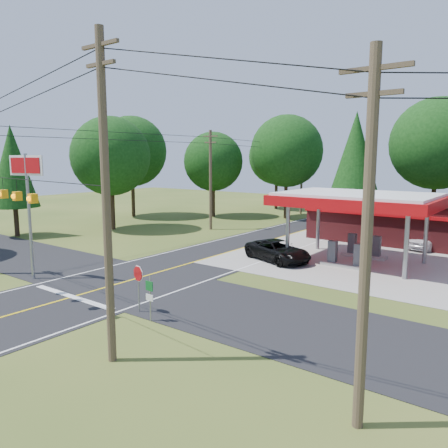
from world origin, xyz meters
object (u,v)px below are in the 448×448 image
Objects in this scene: sedan_car at (428,239)px; big_stop_sign at (27,185)px; gas_canopy at (357,202)px; suv_car at (278,251)px; octagonal_stop_sign at (138,278)px.

big_stop_sign is (-17.00, -23.93, 4.87)m from sedan_car.
suv_car is (-4.50, -3.00, -3.53)m from gas_canopy.
suv_car is at bearing 90.00° from octagonal_stop_sign.
gas_canopy reaches higher than sedan_car.
octagonal_stop_sign is at bearing -105.70° from gas_canopy.
sedan_car is at bearing -13.62° from suv_car.
big_stop_sign is (-14.00, -15.93, 1.39)m from gas_canopy.
big_stop_sign is at bearing 164.37° from suv_car.
sedan_car is (7.50, 11.00, 0.05)m from suv_car.
gas_canopy is 1.41× the size of big_stop_sign.
gas_canopy is at bearing -100.10° from sedan_car.
octagonal_stop_sign is at bearing -0.49° from big_stop_sign.
gas_canopy is 2.00× the size of suv_car.
sedan_car is (3.00, 8.00, -3.48)m from gas_canopy.
big_stop_sign reaches higher than gas_canopy.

